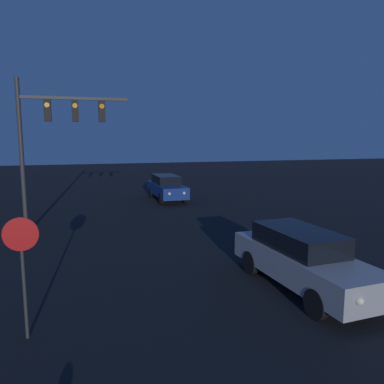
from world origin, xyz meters
The scene contains 4 objects.
car_near centered at (1.84, 9.52, 0.84)m, with size 1.94×4.97×1.60m.
car_far centered at (1.51, 24.59, 0.84)m, with size 1.75×4.92×1.60m.
traffic_signal_mast centered at (-4.80, 17.84, 4.37)m, with size 4.44×0.30×6.41m.
stop_sign centered at (-4.88, 8.88, 1.73)m, with size 0.67×0.07×2.50m.
Camera 1 is at (-3.68, 1.15, 4.03)m, focal length 35.00 mm.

